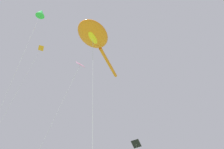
% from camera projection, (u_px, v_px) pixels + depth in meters
% --- Properties ---
extents(big_show_kite, '(9.06, 9.26, 20.30)m').
position_uv_depth(big_show_kite, '(94.00, 37.00, 25.70)').
color(big_show_kite, orange).
rests_on(big_show_kite, ground).
extents(small_kite_tiny_distant, '(5.13, 1.19, 23.26)m').
position_uv_depth(small_kite_tiny_distant, '(34.00, 61.00, 30.77)').
color(small_kite_tiny_distant, orange).
rests_on(small_kite_tiny_distant, ground).
extents(small_kite_diamond_red, '(4.79, 1.36, 15.69)m').
position_uv_depth(small_kite_diamond_red, '(77.00, 71.00, 22.28)').
color(small_kite_diamond_red, pink).
rests_on(small_kite_diamond_red, ground).
extents(small_kite_bird_shape, '(1.06, 1.56, 8.83)m').
position_uv_depth(small_kite_bird_shape, '(136.00, 147.00, 22.54)').
color(small_kite_bird_shape, black).
rests_on(small_kite_bird_shape, ground).
extents(small_kite_delta_white, '(2.87, 3.08, 24.61)m').
position_uv_depth(small_kite_delta_white, '(41.00, 13.00, 28.26)').
color(small_kite_delta_white, green).
rests_on(small_kite_delta_white, ground).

